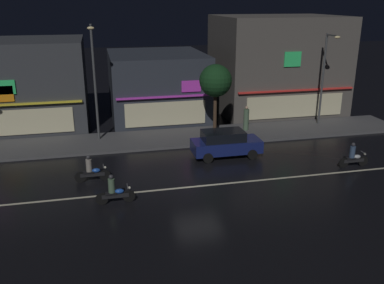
# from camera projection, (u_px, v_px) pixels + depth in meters

# --- Properties ---
(ground_plane) EXTENTS (140.00, 140.00, 0.00)m
(ground_plane) POSITION_uv_depth(u_px,v_px,m) (198.00, 186.00, 22.18)
(ground_plane) COLOR black
(lane_divider_stripe) EXTENTS (33.22, 0.16, 0.01)m
(lane_divider_stripe) POSITION_uv_depth(u_px,v_px,m) (198.00, 186.00, 22.18)
(lane_divider_stripe) COLOR beige
(lane_divider_stripe) RESTS_ON ground
(sidewalk_far) EXTENTS (34.97, 4.24, 0.14)m
(sidewalk_far) POSITION_uv_depth(u_px,v_px,m) (171.00, 138.00, 29.68)
(sidewalk_far) COLOR #4C4C4F
(sidewalk_far) RESTS_ON ground
(storefront_left_block) EXTENTS (9.55, 7.85, 6.59)m
(storefront_left_block) POSITION_uv_depth(u_px,v_px,m) (21.00, 84.00, 31.93)
(storefront_left_block) COLOR #383A3F
(storefront_left_block) RESTS_ON ground
(storefront_center_block) EXTENTS (7.59, 8.70, 5.29)m
(storefront_center_block) POSITION_uv_depth(u_px,v_px,m) (157.00, 85.00, 34.74)
(storefront_center_block) COLOR #2D333D
(storefront_center_block) RESTS_ON ground
(storefront_right_block) EXTENTS (10.24, 8.36, 8.11)m
(storefront_right_block) POSITION_uv_depth(u_px,v_px,m) (276.00, 64.00, 36.35)
(storefront_right_block) COLOR #56514C
(storefront_right_block) RESTS_ON ground
(streetlamp_mid) EXTENTS (0.44, 1.64, 7.77)m
(streetlamp_mid) POSITION_uv_depth(u_px,v_px,m) (94.00, 75.00, 27.62)
(streetlamp_mid) COLOR #47494C
(streetlamp_mid) RESTS_ON sidewalk_far
(streetlamp_east) EXTENTS (0.44, 1.64, 6.91)m
(streetlamp_east) POSITION_uv_depth(u_px,v_px,m) (325.00, 72.00, 31.39)
(streetlamp_east) COLOR #47494C
(streetlamp_east) RESTS_ON sidewalk_far
(pedestrian_on_sidewalk) EXTENTS (0.40, 0.40, 1.81)m
(pedestrian_on_sidewalk) POSITION_uv_depth(u_px,v_px,m) (246.00, 119.00, 31.06)
(pedestrian_on_sidewalk) COLOR #4C664C
(pedestrian_on_sidewalk) RESTS_ON sidewalk_far
(street_tree) EXTENTS (2.25, 2.25, 5.11)m
(street_tree) POSITION_uv_depth(u_px,v_px,m) (216.00, 81.00, 28.64)
(street_tree) COLOR #473323
(street_tree) RESTS_ON sidewalk_far
(parked_car_near_kerb) EXTENTS (4.30, 1.98, 1.67)m
(parked_car_near_kerb) POSITION_uv_depth(u_px,v_px,m) (225.00, 143.00, 26.19)
(parked_car_near_kerb) COLOR navy
(parked_car_near_kerb) RESTS_ON ground
(motorcycle_lead) EXTENTS (1.90, 0.60, 1.52)m
(motorcycle_lead) POSITION_uv_depth(u_px,v_px,m) (91.00, 171.00, 22.59)
(motorcycle_lead) COLOR black
(motorcycle_lead) RESTS_ON ground
(motorcycle_following) EXTENTS (1.90, 0.60, 1.52)m
(motorcycle_following) POSITION_uv_depth(u_px,v_px,m) (114.00, 191.00, 20.14)
(motorcycle_following) COLOR black
(motorcycle_following) RESTS_ON ground
(motorcycle_trailing_far) EXTENTS (1.90, 0.60, 1.52)m
(motorcycle_trailing_far) POSITION_uv_depth(u_px,v_px,m) (353.00, 157.00, 24.56)
(motorcycle_trailing_far) COLOR black
(motorcycle_trailing_far) RESTS_ON ground
(traffic_cone) EXTENTS (0.36, 0.36, 0.55)m
(traffic_cone) POSITION_uv_depth(u_px,v_px,m) (234.00, 146.00, 27.47)
(traffic_cone) COLOR orange
(traffic_cone) RESTS_ON ground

